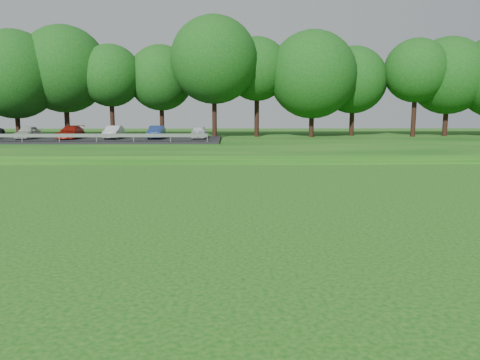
{
  "coord_description": "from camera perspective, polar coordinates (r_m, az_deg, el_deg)",
  "views": [
    {
      "loc": [
        -10.98,
        -11.21,
        3.76
      ],
      "look_at": [
        -10.68,
        4.42,
        1.3
      ],
      "focal_mm": 35.0,
      "sensor_mm": 36.0,
      "label": 1
    }
  ],
  "objects": [
    {
      "name": "parking_lot",
      "position": [
        46.18,
        -18.34,
        5.14
      ],
      "size": [
        24.0,
        9.0,
        1.38
      ],
      "color": "black",
      "rests_on": "berm"
    },
    {
      "name": "berm",
      "position": [
        46.65,
        12.56,
        4.48
      ],
      "size": [
        130.0,
        30.0,
        0.6
      ],
      "primitive_type": "cube",
      "color": "#0D440D",
      "rests_on": "ground"
    },
    {
      "name": "walking_path",
      "position": [
        33.3,
        18.18,
        2.05
      ],
      "size": [
        130.0,
        1.6,
        0.04
      ],
      "primitive_type": "cube",
      "color": "gray",
      "rests_on": "ground"
    },
    {
      "name": "treeline",
      "position": [
        50.61,
        11.78,
        13.69
      ],
      "size": [
        104.0,
        7.0,
        15.0
      ],
      "primitive_type": null,
      "color": "#0E3E12",
      "rests_on": "berm"
    }
  ]
}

